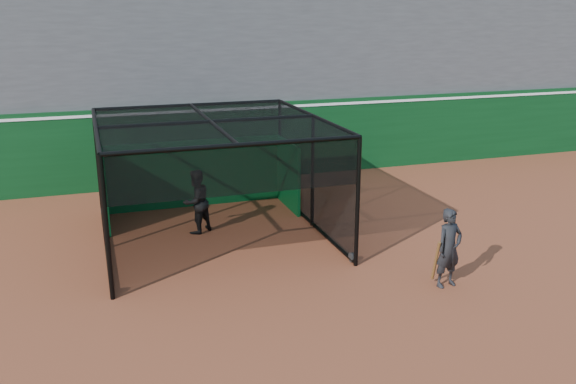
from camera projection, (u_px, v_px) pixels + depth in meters
name	position (u px, v px, depth m)	size (l,w,h in m)	color
ground	(265.00, 292.00, 12.05)	(120.00, 120.00, 0.00)	brown
outfield_wall	(190.00, 143.00, 19.41)	(50.00, 0.50, 2.50)	#0A3815
grandstand	(168.00, 36.00, 21.93)	(50.00, 7.85, 8.95)	#4C4C4F
batting_cage	(212.00, 180.00, 14.64)	(5.22, 5.56, 2.86)	black
batter	(196.00, 202.00, 15.09)	(0.78, 0.61, 1.61)	black
on_deck_player	(449.00, 248.00, 12.12)	(0.65, 0.49, 1.62)	black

